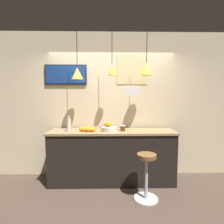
# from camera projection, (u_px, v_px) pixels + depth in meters

# --- Properties ---
(ground_plane) EXTENTS (14.00, 14.00, 0.00)m
(ground_plane) POSITION_uv_depth(u_px,v_px,m) (113.00, 204.00, 2.63)
(ground_plane) COLOR #47382D
(back_wall) EXTENTS (8.00, 0.06, 2.90)m
(back_wall) POSITION_uv_depth(u_px,v_px,m) (112.00, 105.00, 3.59)
(back_wall) COLOR beige
(back_wall) RESTS_ON ground_plane
(service_counter) EXTENTS (2.34, 0.55, 0.99)m
(service_counter) POSITION_uv_depth(u_px,v_px,m) (112.00, 156.00, 3.29)
(service_counter) COLOR black
(service_counter) RESTS_ON ground_plane
(bar_stool) EXTENTS (0.38, 0.38, 0.73)m
(bar_stool) POSITION_uv_depth(u_px,v_px,m) (146.00, 171.00, 2.72)
(bar_stool) COLOR #B7B7BC
(bar_stool) RESTS_ON ground_plane
(fruit_bowl) EXTENTS (0.29, 0.29, 0.16)m
(fruit_bowl) POSITION_uv_depth(u_px,v_px,m) (109.00, 128.00, 3.22)
(fruit_bowl) COLOR beige
(fruit_bowl) RESTS_ON service_counter
(orange_pile) EXTENTS (0.30, 0.28, 0.09)m
(orange_pile) POSITION_uv_depth(u_px,v_px,m) (88.00, 129.00, 3.20)
(orange_pile) COLOR orange
(orange_pile) RESTS_ON service_counter
(juice_bottle) EXTENTS (0.07, 0.07, 0.28)m
(juice_bottle) POSITION_uv_depth(u_px,v_px,m) (69.00, 125.00, 3.19)
(juice_bottle) COLOR silver
(juice_bottle) RESTS_ON service_counter
(spread_jar) EXTENTS (0.09, 0.09, 0.10)m
(spread_jar) POSITION_uv_depth(u_px,v_px,m) (123.00, 128.00, 3.22)
(spread_jar) COLOR #562D19
(spread_jar) RESTS_ON service_counter
(pendant_lamp_left) EXTENTS (0.21, 0.21, 0.87)m
(pendant_lamp_left) POSITION_uv_depth(u_px,v_px,m) (77.00, 73.00, 3.17)
(pendant_lamp_left) COLOR black
(pendant_lamp_middle) EXTENTS (0.15, 0.15, 0.79)m
(pendant_lamp_middle) POSITION_uv_depth(u_px,v_px,m) (112.00, 69.00, 3.18)
(pendant_lamp_middle) COLOR black
(pendant_lamp_right) EXTENTS (0.22, 0.22, 0.79)m
(pendant_lamp_right) POSITION_uv_depth(u_px,v_px,m) (146.00, 69.00, 3.19)
(pendant_lamp_right) COLOR black
(mounted_tv) EXTENTS (0.82, 0.04, 0.39)m
(mounted_tv) POSITION_uv_depth(u_px,v_px,m) (66.00, 75.00, 3.47)
(mounted_tv) COLOR black
(hanging_menu_board) EXTENTS (0.24, 0.01, 0.17)m
(hanging_menu_board) POSITION_uv_depth(u_px,v_px,m) (132.00, 90.00, 2.99)
(hanging_menu_board) COLOR silver
(wall_poster) EXTENTS (0.61, 0.01, 0.59)m
(wall_poster) POSITION_uv_depth(u_px,v_px,m) (132.00, 70.00, 3.50)
(wall_poster) COLOR #DBBC84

